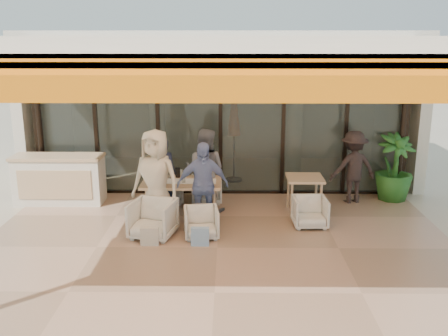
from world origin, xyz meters
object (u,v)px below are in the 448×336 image
(diner_periwinkle, at_px, (202,185))
(standing_woman, at_px, (353,167))
(chair_far_left, at_px, (166,186))
(side_table, at_px, (305,182))
(diner_navy, at_px, (163,174))
(potted_palm, at_px, (394,168))
(host_counter, at_px, (59,179))
(chair_near_left, at_px, (153,217))
(dining_table, at_px, (181,184))
(chair_near_right, at_px, (201,221))
(diner_cream, at_px, (156,179))
(chair_far_right, at_px, (206,188))
(side_chair, at_px, (310,211))
(diner_grey, at_px, (205,170))

(diner_periwinkle, distance_m, standing_woman, 3.38)
(chair_far_left, relative_size, side_table, 0.97)
(diner_navy, bearing_deg, diner_periwinkle, 136.17)
(standing_woman, height_order, potted_palm, standing_woman)
(host_counter, distance_m, diner_periwinkle, 3.33)
(chair_near_left, bearing_deg, chair_far_left, 102.90)
(dining_table, xyz_separation_m, chair_near_left, (-0.41, -0.96, -0.32))
(chair_far_left, bearing_deg, chair_near_right, 107.20)
(diner_navy, height_order, diner_periwinkle, diner_periwinkle)
(chair_near_left, bearing_deg, diner_cream, 102.90)
(chair_far_right, height_order, diner_periwinkle, diner_periwinkle)
(diner_periwinkle, bearing_deg, chair_far_left, 112.05)
(chair_far_right, bearing_deg, chair_near_right, 85.66)
(side_chair, height_order, standing_woman, standing_woman)
(chair_far_left, distance_m, side_chair, 3.12)
(chair_near_left, height_order, diner_grey, diner_grey)
(dining_table, xyz_separation_m, side_table, (2.39, 0.33, -0.05))
(host_counter, height_order, dining_table, host_counter)
(diner_cream, bearing_deg, side_chair, 19.36)
(host_counter, relative_size, diner_periwinkle, 1.16)
(chair_far_left, bearing_deg, diner_cream, 83.35)
(dining_table, relative_size, standing_woman, 0.98)
(chair_far_right, height_order, standing_woman, standing_woman)
(chair_near_left, relative_size, diner_navy, 0.49)
(chair_far_left, height_order, diner_cream, diner_cream)
(diner_navy, bearing_deg, chair_near_right, 124.11)
(side_table, xyz_separation_m, standing_woman, (1.09, 0.65, 0.13))
(diner_grey, bearing_deg, dining_table, 63.95)
(host_counter, xyz_separation_m, potted_palm, (7.02, 0.31, 0.19))
(dining_table, bearing_deg, standing_woman, 15.71)
(diner_periwinkle, bearing_deg, diner_cream, 171.08)
(diner_periwinkle, relative_size, standing_woman, 1.04)
(side_table, distance_m, standing_woman, 1.28)
(chair_near_left, relative_size, standing_woman, 0.48)
(chair_far_right, distance_m, standing_woman, 3.09)
(diner_cream, bearing_deg, standing_woman, 38.87)
(dining_table, height_order, potted_palm, potted_palm)
(host_counter, height_order, chair_near_right, host_counter)
(host_counter, relative_size, diner_cream, 1.02)
(dining_table, distance_m, potted_palm, 4.54)
(host_counter, bearing_deg, diner_cream, -30.48)
(chair_far_right, relative_size, diner_navy, 0.42)
(chair_far_left, height_order, chair_near_left, chair_near_left)
(chair_far_left, height_order, standing_woman, standing_woman)
(host_counter, xyz_separation_m, diner_periwinkle, (3.06, -1.30, 0.27))
(diner_periwinkle, bearing_deg, dining_table, 124.11)
(chair_far_left, xyz_separation_m, diner_cream, (0.00, -1.40, 0.55))
(diner_periwinkle, xyz_separation_m, side_table, (1.96, 0.78, -0.16))
(chair_near_left, bearing_deg, chair_near_right, 12.90)
(diner_grey, bearing_deg, diner_navy, 17.74)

